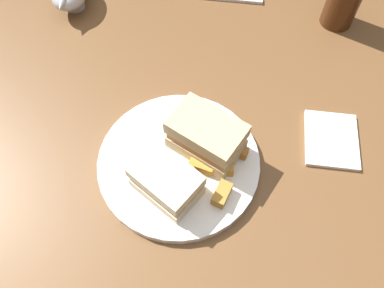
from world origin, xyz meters
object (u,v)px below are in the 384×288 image
plate (179,163)px  sandwich_half_right (208,136)px  napkin (331,140)px  sandwich_half_left (166,182)px

plate → sandwich_half_right: sandwich_half_right is taller
sandwich_half_right → napkin: sandwich_half_right is taller
plate → sandwich_half_right: 0.07m
sandwich_half_left → napkin: sandwich_half_left is taller
sandwich_half_left → napkin: (0.08, -0.29, -0.04)m
sandwich_half_left → plate: bearing=-21.2°
plate → napkin: (0.03, -0.27, -0.00)m
sandwich_half_left → napkin: 0.30m
sandwich_half_left → napkin: bearing=-73.5°
plate → sandwich_half_left: bearing=158.8°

